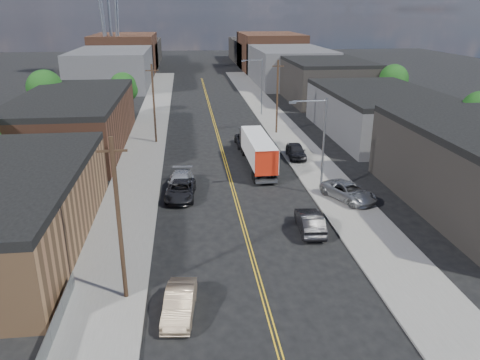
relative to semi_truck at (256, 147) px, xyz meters
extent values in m
plane|color=black|center=(-3.34, 25.60, -2.01)|extent=(260.00, 260.00, 0.00)
cube|color=gold|center=(-3.34, 10.60, -2.01)|extent=(0.32, 120.00, 0.01)
cube|color=slate|center=(-12.84, 10.60, -1.94)|extent=(5.00, 140.00, 0.15)
cube|color=slate|center=(6.16, 10.60, -1.94)|extent=(5.00, 140.00, 0.15)
cube|color=#4D2C1E|center=(-21.34, 9.60, 0.99)|extent=(12.00, 26.00, 6.00)
cube|color=black|center=(-21.34, 9.60, 4.29)|extent=(12.00, 26.00, 0.60)
cube|color=navy|center=(11.86, -14.40, 1.59)|extent=(0.30, 20.00, 0.80)
cube|color=#3B3B3E|center=(18.66, 11.60, 0.74)|extent=(14.00, 24.00, 5.50)
cube|color=black|center=(18.66, 11.60, 3.79)|extent=(14.00, 24.00, 0.60)
cube|color=black|center=(18.66, 37.60, 1.49)|extent=(14.00, 22.00, 7.00)
cube|color=black|center=(18.66, 37.60, 5.29)|extent=(14.00, 22.00, 0.60)
cube|color=#3B3B3E|center=(-23.34, 60.60, 1.99)|extent=(16.00, 30.00, 8.00)
cube|color=#3B3B3E|center=(16.66, 60.60, 1.99)|extent=(16.00, 30.00, 8.00)
cube|color=#4D2C1E|center=(-23.34, 85.60, 2.99)|extent=(16.00, 26.00, 10.00)
cube|color=#4D2C1E|center=(16.66, 85.60, 2.99)|extent=(16.00, 26.00, 10.00)
cube|color=black|center=(-23.34, 105.60, 1.49)|extent=(16.00, 40.00, 7.00)
cube|color=black|center=(16.66, 105.60, 1.49)|extent=(16.00, 40.00, 7.00)
cylinder|color=gray|center=(-25.34, 75.60, 12.99)|extent=(0.80, 0.80, 30.00)
cylinder|color=gray|center=(-27.10, 73.84, 12.99)|extent=(1.94, 1.94, 29.98)
cylinder|color=gray|center=(-23.58, 73.84, 12.99)|extent=(1.94, 1.94, 29.98)
cylinder|color=gray|center=(-27.10, 77.36, 12.99)|extent=(1.94, 1.94, 29.98)
cylinder|color=gray|center=(-23.58, 77.36, 12.99)|extent=(1.94, 1.94, 29.98)
cylinder|color=gray|center=(4.66, -9.40, 2.49)|extent=(0.18, 0.18, 9.00)
cylinder|color=gray|center=(3.16, -9.40, 6.79)|extent=(3.00, 0.12, 0.12)
cube|color=gray|center=(1.66, -9.40, 6.69)|extent=(0.60, 0.25, 0.18)
cylinder|color=gray|center=(4.66, 25.60, 2.49)|extent=(0.18, 0.18, 9.00)
cylinder|color=gray|center=(3.16, 25.60, 6.79)|extent=(3.00, 0.12, 0.12)
cube|color=gray|center=(1.66, 25.60, 6.69)|extent=(0.60, 0.25, 0.18)
cylinder|color=black|center=(-11.54, -24.40, 2.99)|extent=(0.26, 0.26, 10.00)
cube|color=black|center=(-11.54, -24.40, 7.19)|extent=(1.60, 0.12, 0.12)
cylinder|color=black|center=(-11.54, 10.60, 2.99)|extent=(0.26, 0.26, 10.00)
cube|color=black|center=(-11.54, 10.60, 7.19)|extent=(1.60, 0.12, 0.12)
cylinder|color=black|center=(4.86, 13.60, 2.99)|extent=(0.26, 0.26, 10.00)
cube|color=black|center=(4.86, 13.60, 7.19)|extent=(1.60, 0.12, 0.12)
cylinder|color=black|center=(-27.34, 20.60, 0.24)|extent=(0.36, 0.36, 4.50)
sphere|color=#123A10|center=(-27.34, 20.60, 3.84)|extent=(5.04, 5.04, 5.04)
sphere|color=#123A10|center=(-26.74, 20.90, 2.94)|extent=(3.96, 3.96, 3.96)
sphere|color=#123A10|center=(-27.84, 20.20, 3.21)|extent=(3.60, 3.60, 3.60)
cylinder|color=black|center=(-17.34, 27.60, -0.14)|extent=(0.36, 0.36, 3.75)
sphere|color=#123A10|center=(-17.34, 27.60, 2.86)|extent=(4.20, 4.20, 4.20)
sphere|color=#123A10|center=(-16.74, 27.90, 2.11)|extent=(3.30, 3.30, 3.30)
sphere|color=#123A10|center=(-17.84, 27.20, 2.34)|extent=(3.00, 3.00, 3.00)
cylinder|color=black|center=(26.66, 1.60, -0.01)|extent=(0.36, 0.36, 4.00)
sphere|color=#123A10|center=(26.66, 1.60, 3.19)|extent=(4.48, 4.48, 4.48)
sphere|color=#123A10|center=(26.16, 1.20, 2.63)|extent=(3.20, 3.20, 3.20)
cylinder|color=black|center=(26.66, 25.60, 0.11)|extent=(0.36, 0.36, 4.25)
sphere|color=#123A10|center=(26.66, 25.60, 3.51)|extent=(4.76, 4.76, 4.76)
sphere|color=#123A10|center=(27.26, 25.90, 2.66)|extent=(3.74, 3.74, 3.74)
sphere|color=#123A10|center=(26.16, 25.20, 2.92)|extent=(3.40, 3.40, 3.40)
cube|color=silver|center=(0.00, -1.35, 0.28)|extent=(2.47, 10.62, 2.47)
cube|color=#AA1F0D|center=(0.00, -6.64, 0.28)|extent=(2.31, 0.16, 2.49)
cube|color=gray|center=(0.00, -6.64, -1.53)|extent=(2.19, 0.64, 0.25)
cube|color=black|center=(0.00, 5.18, -0.65)|extent=(2.25, 2.86, 2.73)
cylinder|color=black|center=(0.00, -5.24, -1.57)|extent=(2.31, 0.92, 0.88)
cylinder|color=black|center=(0.00, 5.18, -1.57)|extent=(2.22, 0.92, 0.88)
imported|color=#977F63|center=(-8.34, -26.40, -1.26)|extent=(2.10, 4.72, 1.51)
imported|color=black|center=(-8.34, -8.82, -1.24)|extent=(2.99, 5.73, 1.54)
imported|color=#B6B7BB|center=(-8.34, -6.95, -1.19)|extent=(2.80, 5.86, 1.65)
imported|color=black|center=(1.66, -16.86, -1.20)|extent=(2.06, 5.06, 1.63)
imported|color=gray|center=(6.65, -11.33, -1.09)|extent=(4.65, 6.12, 1.54)
imported|color=black|center=(4.86, 1.68, -1.05)|extent=(2.15, 4.86, 1.62)
imported|color=black|center=(-0.22, 7.60, -1.29)|extent=(2.47, 5.25, 1.45)
camera|label=1|loc=(-7.54, -48.92, 14.28)|focal=35.00mm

